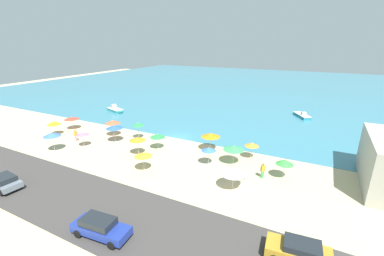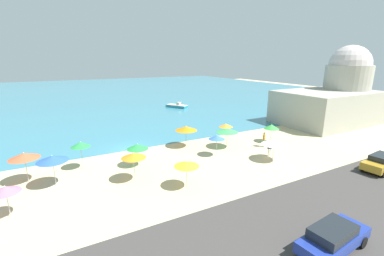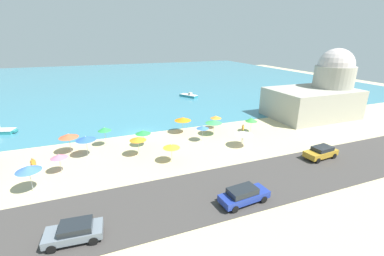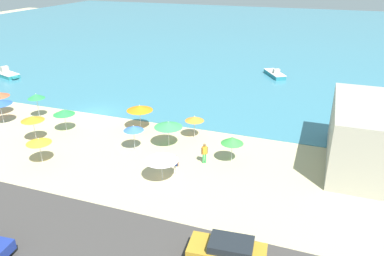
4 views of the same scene
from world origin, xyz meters
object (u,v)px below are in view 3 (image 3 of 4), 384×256
object	(u,v)px
beach_umbrella_3	(171,146)
beach_umbrella_10	(68,136)
beach_umbrella_5	(143,132)
skiff_nearshore	(0,131)
bather_1	(33,164)
parked_car_0	(321,152)
beach_umbrella_2	(216,117)
beach_umbrella_6	(104,129)
harbor_fortress	(321,93)
parked_car_2	(75,231)
beach_umbrella_14	(203,127)
bather_2	(243,136)
beach_umbrella_1	(138,139)
beach_umbrella_9	(59,156)
beach_umbrella_0	(244,133)
bather_0	(243,129)
beach_umbrella_11	(183,119)
beach_umbrella_8	(86,138)
beach_umbrella_7	(214,122)
parked_car_1	(244,195)
skiff_offshore	(189,96)
beach_umbrella_13	(251,120)

from	to	relation	value
beach_umbrella_3	beach_umbrella_10	world-z (taller)	beach_umbrella_10
beach_umbrella_5	skiff_nearshore	bearing A→B (deg)	147.09
bather_1	parked_car_0	world-z (taller)	bather_1
beach_umbrella_2	beach_umbrella_6	distance (m)	16.83
harbor_fortress	parked_car_0	bearing A→B (deg)	-135.26
bather_1	parked_car_2	xyz separation A→B (m)	(4.45, -12.16, -0.21)
beach_umbrella_14	bather_2	distance (m)	5.68
beach_umbrella_1	beach_umbrella_9	world-z (taller)	beach_umbrella_1
beach_umbrella_0	bather_1	bearing A→B (deg)	175.55
bather_1	beach_umbrella_9	bearing A→B (deg)	-19.12
parked_car_0	skiff_nearshore	distance (m)	45.39
beach_umbrella_14	beach_umbrella_6	bearing A→B (deg)	166.36
beach_umbrella_10	bather_1	bearing A→B (deg)	-128.93
bather_0	parked_car_2	bearing A→B (deg)	-148.33
skiff_nearshore	harbor_fortress	distance (m)	53.78
beach_umbrella_6	bather_2	distance (m)	18.61
beach_umbrella_11	bather_0	world-z (taller)	beach_umbrella_11
beach_umbrella_0	beach_umbrella_8	xyz separation A→B (m)	(-19.31, 4.34, 0.45)
beach_umbrella_7	beach_umbrella_8	world-z (taller)	beach_umbrella_8
beach_umbrella_7	beach_umbrella_11	size ratio (longest dim) A/B	0.99
beach_umbrella_14	bather_1	world-z (taller)	beach_umbrella_14
beach_umbrella_8	parked_car_1	distance (m)	19.78
beach_umbrella_8	parked_car_1	size ratio (longest dim) A/B	0.57
harbor_fortress	parked_car_1	bearing A→B (deg)	-146.33
beach_umbrella_7	beach_umbrella_5	bearing A→B (deg)	-177.99
beach_umbrella_9	beach_umbrella_2	bearing A→B (deg)	17.34
beach_umbrella_3	skiff_offshore	size ratio (longest dim) A/B	0.47
beach_umbrella_5	bather_2	xyz separation A→B (m)	(12.93, -3.93, -1.01)
beach_umbrella_3	parked_car_0	size ratio (longest dim) A/B	0.52
bather_2	parked_car_0	size ratio (longest dim) A/B	0.39
beach_umbrella_3	beach_umbrella_8	size ratio (longest dim) A/B	0.85
beach_umbrella_1	beach_umbrella_5	size ratio (longest dim) A/B	1.11
beach_umbrella_0	bather_2	bearing A→B (deg)	60.07
beach_umbrella_0	beach_umbrella_11	distance (m)	9.72
beach_umbrella_0	bather_1	size ratio (longest dim) A/B	1.39
beach_umbrella_6	beach_umbrella_9	xyz separation A→B (m)	(-4.99, -5.85, -0.43)
skiff_offshore	beach_umbrella_8	bearing A→B (deg)	-131.24
beach_umbrella_5	beach_umbrella_11	bearing A→B (deg)	23.12
beach_umbrella_5	bather_1	size ratio (longest dim) A/B	1.26
beach_umbrella_3	beach_umbrella_10	distance (m)	13.13
beach_umbrella_0	beach_umbrella_13	size ratio (longest dim) A/B	1.09
beach_umbrella_14	skiff_offshore	xyz separation A→B (m)	(8.02, 26.89, -1.62)
bather_0	skiff_nearshore	distance (m)	36.67
beach_umbrella_9	parked_car_1	bearing A→B (deg)	-37.57
harbor_fortress	beach_umbrella_2	bearing A→B (deg)	179.50
beach_umbrella_8	beach_umbrella_13	xyz separation A→B (m)	(23.45, 0.12, -0.38)
beach_umbrella_5	parked_car_0	world-z (taller)	beach_umbrella_5
beach_umbrella_3	beach_umbrella_6	world-z (taller)	beach_umbrella_6
beach_umbrella_7	parked_car_2	distance (m)	24.21
beach_umbrella_1	bather_1	distance (m)	11.27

